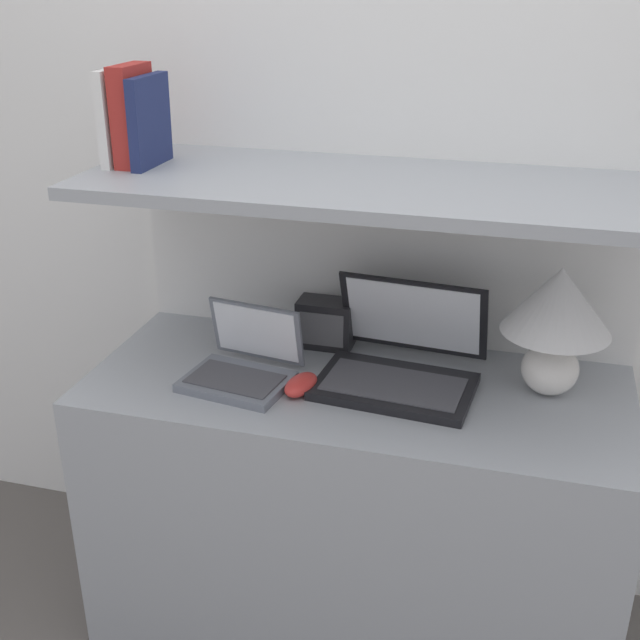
# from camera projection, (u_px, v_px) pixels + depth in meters

# --- Properties ---
(wall_back) EXTENTS (6.00, 0.05, 2.40)m
(wall_back) POSITION_uv_depth(u_px,v_px,m) (390.00, 146.00, 1.94)
(wall_back) COLOR white
(wall_back) RESTS_ON ground_plane
(desk) EXTENTS (1.25, 0.53, 0.72)m
(desk) POSITION_uv_depth(u_px,v_px,m) (353.00, 511.00, 1.99)
(desk) COLOR #999EA3
(desk) RESTS_ON ground_plane
(back_riser) EXTENTS (1.25, 0.04, 1.15)m
(back_riser) POSITION_uv_depth(u_px,v_px,m) (379.00, 382.00, 2.15)
(back_riser) COLOR white
(back_riser) RESTS_ON ground_plane
(shelf) EXTENTS (1.25, 0.48, 0.03)m
(shelf) POSITION_uv_depth(u_px,v_px,m) (366.00, 186.00, 1.72)
(shelf) COLOR #999EA3
(shelf) RESTS_ON back_riser
(table_lamp) EXTENTS (0.24, 0.24, 0.30)m
(table_lamp) POSITION_uv_depth(u_px,v_px,m) (557.00, 313.00, 1.73)
(table_lamp) COLOR white
(table_lamp) RESTS_ON desk
(laptop_large) EXTENTS (0.37, 0.34, 0.22)m
(laptop_large) POSITION_uv_depth(u_px,v_px,m) (401.00, 363.00, 1.84)
(laptop_large) COLOR black
(laptop_large) RESTS_ON desk
(laptop_small) EXTENTS (0.26, 0.24, 0.17)m
(laptop_small) POSITION_uv_depth(u_px,v_px,m) (243.00, 366.00, 1.85)
(laptop_small) COLOR slate
(laptop_small) RESTS_ON desk
(computer_mouse) EXTENTS (0.08, 0.12, 0.04)m
(computer_mouse) POSITION_uv_depth(u_px,v_px,m) (301.00, 385.00, 1.80)
(computer_mouse) COLOR red
(computer_mouse) RESTS_ON desk
(router_box) EXTENTS (0.14, 0.08, 0.12)m
(router_box) POSITION_uv_depth(u_px,v_px,m) (326.00, 323.00, 2.01)
(router_box) COLOR black
(router_box) RESTS_ON desk
(book_white) EXTENTS (0.02, 0.15, 0.21)m
(book_white) POSITION_uv_depth(u_px,v_px,m) (117.00, 117.00, 1.81)
(book_white) COLOR silver
(book_white) RESTS_ON shelf
(book_red) EXTENTS (0.04, 0.14, 0.22)m
(book_red) POSITION_uv_depth(u_px,v_px,m) (133.00, 116.00, 1.80)
(book_red) COLOR #A82823
(book_red) RESTS_ON shelf
(book_navy) EXTENTS (0.03, 0.17, 0.20)m
(book_navy) POSITION_uv_depth(u_px,v_px,m) (150.00, 121.00, 1.80)
(book_navy) COLOR navy
(book_navy) RESTS_ON shelf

